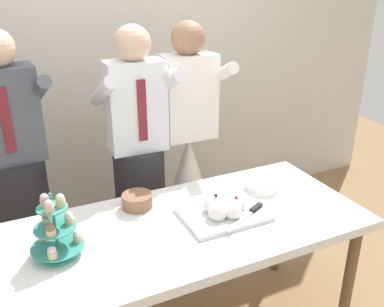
% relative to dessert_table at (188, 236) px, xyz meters
% --- Properties ---
extents(rear_wall, '(5.20, 0.10, 2.90)m').
position_rel_dessert_table_xyz_m(rear_wall, '(0.00, 1.44, 0.75)').
color(rear_wall, beige).
rests_on(rear_wall, ground_plane).
extents(dessert_table, '(1.80, 0.80, 0.78)m').
position_rel_dessert_table_xyz_m(dessert_table, '(0.00, 0.00, 0.00)').
color(dessert_table, white).
rests_on(dessert_table, ground_plane).
extents(cupcake_stand, '(0.23, 0.23, 0.31)m').
position_rel_dessert_table_xyz_m(cupcake_stand, '(-0.61, 0.01, 0.19)').
color(cupcake_stand, teal).
rests_on(cupcake_stand, dessert_table).
extents(main_cake_tray, '(0.42, 0.33, 0.12)m').
position_rel_dessert_table_xyz_m(main_cake_tray, '(0.19, -0.02, 0.11)').
color(main_cake_tray, silver).
rests_on(main_cake_tray, dessert_table).
extents(plate_stack, '(0.19, 0.19, 0.04)m').
position_rel_dessert_table_xyz_m(plate_stack, '(0.53, 0.14, 0.10)').
color(plate_stack, white).
rests_on(plate_stack, dessert_table).
extents(round_cake, '(0.24, 0.24, 0.08)m').
position_rel_dessert_table_xyz_m(round_cake, '(-0.18, 0.24, 0.11)').
color(round_cake, white).
rests_on(round_cake, dessert_table).
extents(person_groom, '(0.47, 0.50, 1.66)m').
position_rel_dessert_table_xyz_m(person_groom, '(-0.01, 0.69, 0.05)').
color(person_groom, '#232328').
rests_on(person_groom, ground_plane).
extents(person_bride, '(0.56, 0.56, 1.66)m').
position_rel_dessert_table_xyz_m(person_bride, '(0.35, 0.74, -0.12)').
color(person_bride, white).
rests_on(person_bride, ground_plane).
extents(person_guest, '(0.50, 0.53, 1.66)m').
position_rel_dessert_table_xyz_m(person_guest, '(-0.71, 0.83, 0.05)').
color(person_guest, '#232328').
rests_on(person_guest, ground_plane).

